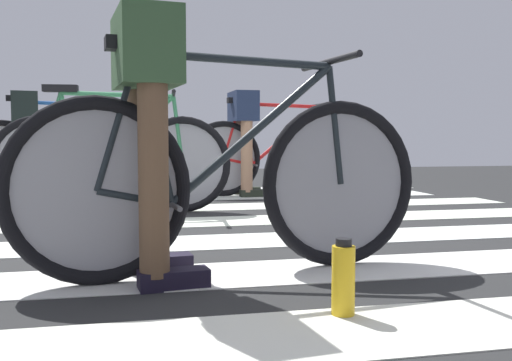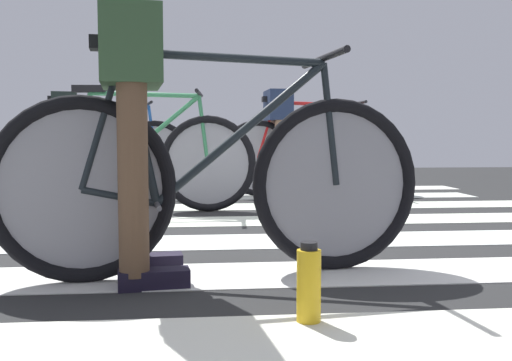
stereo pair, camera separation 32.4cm
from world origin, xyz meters
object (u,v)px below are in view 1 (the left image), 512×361
(cyclist_1_of_4, at_px, (148,109))
(water_bottle, at_px, (343,279))
(cyclist_3_of_4, at_px, (244,129))
(bicycle_3_of_4, at_px, (275,155))
(bicycle_2_of_4, at_px, (111,161))
(bicycle_1_of_4, at_px, (226,180))
(bicycle_4_of_4, at_px, (62,156))
(cyclist_4_of_4, at_px, (25,130))

(cyclist_1_of_4, relative_size, water_bottle, 4.20)
(cyclist_3_of_4, bearing_deg, bicycle_3_of_4, 0.00)
(bicycle_2_of_4, bearing_deg, bicycle_1_of_4, -72.40)
(bicycle_4_of_4, bearing_deg, bicycle_1_of_4, -83.91)
(cyclist_4_of_4, bearing_deg, bicycle_1_of_4, -78.88)
(cyclist_1_of_4, bearing_deg, cyclist_3_of_4, 65.54)
(cyclist_3_of_4, height_order, bicycle_4_of_4, cyclist_3_of_4)
(bicycle_3_of_4, bearing_deg, bicycle_2_of_4, -146.53)
(cyclist_1_of_4, distance_m, bicycle_2_of_4, 2.12)
(bicycle_3_of_4, xyz_separation_m, cyclist_4_of_4, (-2.29, 0.12, 0.24))
(bicycle_1_of_4, distance_m, cyclist_1_of_4, 0.42)
(bicycle_1_of_4, xyz_separation_m, bicycle_2_of_4, (-0.51, 2.05, 0.00))
(bicycle_3_of_4, xyz_separation_m, bicycle_4_of_4, (-1.99, 0.18, 0.00))
(bicycle_2_of_4, distance_m, water_bottle, 2.79)
(cyclist_1_of_4, height_order, bicycle_4_of_4, cyclist_1_of_4)
(cyclist_1_of_4, xyz_separation_m, water_bottle, (0.58, -0.58, -0.55))
(cyclist_1_of_4, bearing_deg, bicycle_2_of_4, 88.46)
(bicycle_1_of_4, xyz_separation_m, cyclist_1_of_4, (-0.31, -0.04, 0.28))
(bicycle_2_of_4, xyz_separation_m, bicycle_4_of_4, (-0.48, 1.27, 0.00))
(cyclist_3_of_4, xyz_separation_m, bicycle_4_of_4, (-1.68, 0.19, -0.26))
(bicycle_1_of_4, bearing_deg, cyclist_1_of_4, 180.00)
(cyclist_4_of_4, bearing_deg, bicycle_4_of_4, 0.00)
(cyclist_4_of_4, bearing_deg, bicycle_2_of_4, -67.67)
(bicycle_1_of_4, bearing_deg, cyclist_3_of_4, 70.60)
(bicycle_1_of_4, relative_size, bicycle_4_of_4, 1.01)
(cyclist_3_of_4, distance_m, cyclist_4_of_4, 1.99)
(cyclist_1_of_4, bearing_deg, cyclist_4_of_4, 99.55)
(bicycle_1_of_4, bearing_deg, bicycle_2_of_4, 96.89)
(cyclist_1_of_4, relative_size, bicycle_3_of_4, 0.59)
(bicycle_2_of_4, relative_size, cyclist_3_of_4, 1.75)
(bicycle_4_of_4, height_order, cyclist_4_of_4, cyclist_4_of_4)
(cyclist_1_of_4, xyz_separation_m, bicycle_4_of_4, (-0.69, 3.37, -0.28))
(bicycle_2_of_4, height_order, cyclist_3_of_4, cyclist_3_of_4)
(bicycle_4_of_4, bearing_deg, cyclist_4_of_4, -180.00)
(bicycle_2_of_4, height_order, bicycle_4_of_4, same)
(water_bottle, bearing_deg, cyclist_3_of_4, 83.74)
(cyclist_3_of_4, relative_size, bicycle_4_of_4, 0.58)
(cyclist_1_of_4, bearing_deg, bicycle_3_of_4, 60.67)
(bicycle_3_of_4, bearing_deg, cyclist_4_of_4, 174.37)
(bicycle_1_of_4, height_order, bicycle_3_of_4, same)
(cyclist_4_of_4, relative_size, water_bottle, 3.93)
(cyclist_3_of_4, bearing_deg, water_bottle, -98.86)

